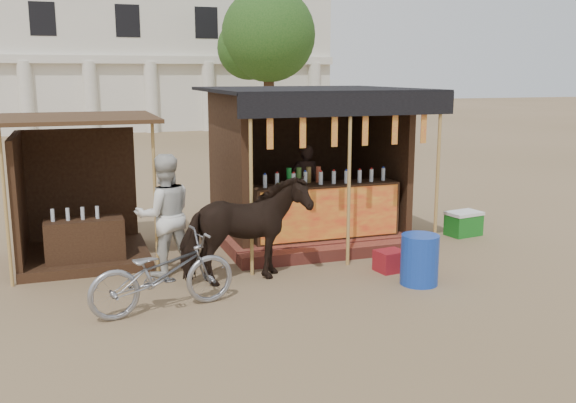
{
  "coord_description": "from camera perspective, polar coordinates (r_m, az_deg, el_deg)",
  "views": [
    {
      "loc": [
        -3.13,
        -7.56,
        3.05
      ],
      "look_at": [
        0.0,
        1.6,
        1.1
      ],
      "focal_mm": 40.0,
      "sensor_mm": 36.0,
      "label": 1
    }
  ],
  "objects": [
    {
      "name": "cooler",
      "position": [
        12.66,
        15.34,
        -1.89
      ],
      "size": [
        0.7,
        0.54,
        0.46
      ],
      "color": "#186C1D",
      "rests_on": "ground"
    },
    {
      "name": "red_crate",
      "position": [
        10.18,
        9.06,
        -5.23
      ],
      "size": [
        0.47,
        0.42,
        0.33
      ],
      "primitive_type": "cube",
      "rotation": [
        0.0,
        0.0,
        0.15
      ],
      "color": "maroon",
      "rests_on": "ground"
    },
    {
      "name": "blue_barrel",
      "position": [
        9.59,
        11.62,
        -5.08
      ],
      "size": [
        0.61,
        0.61,
        0.74
      ],
      "primitive_type": "cylinder",
      "rotation": [
        0.0,
        0.0,
        0.1
      ],
      "color": "#163AA5",
      "rests_on": "ground"
    },
    {
      "name": "main_stall",
      "position": [
        11.85,
        1.84,
        1.52
      ],
      "size": [
        3.6,
        3.61,
        2.78
      ],
      "color": "brown",
      "rests_on": "ground"
    },
    {
      "name": "bystander",
      "position": [
        9.88,
        -10.91,
        -1.2
      ],
      "size": [
        0.96,
        0.78,
        1.87
      ],
      "primitive_type": "imported",
      "rotation": [
        0.0,
        0.0,
        3.23
      ],
      "color": "silver",
      "rests_on": "ground"
    },
    {
      "name": "motorbike",
      "position": [
        8.48,
        -11.07,
        -6.26
      ],
      "size": [
        2.04,
        1.06,
        1.02
      ],
      "primitive_type": "imported",
      "rotation": [
        0.0,
        0.0,
        1.77
      ],
      "color": "gray",
      "rests_on": "ground"
    },
    {
      "name": "background_building",
      "position": [
        37.54,
        -17.53,
        12.29
      ],
      "size": [
        26.0,
        7.45,
        8.18
      ],
      "color": "silver",
      "rests_on": "ground"
    },
    {
      "name": "secondary_stall",
      "position": [
        11.02,
        -18.67,
        -0.73
      ],
      "size": [
        2.4,
        2.4,
        2.38
      ],
      "color": "#3A2515",
      "rests_on": "ground"
    },
    {
      "name": "cow",
      "position": [
        9.36,
        -3.82,
        -2.62
      ],
      "size": [
        1.96,
        1.09,
        1.57
      ],
      "primitive_type": "imported",
      "rotation": [
        0.0,
        0.0,
        1.7
      ],
      "color": "black",
      "rests_on": "ground"
    },
    {
      "name": "ground",
      "position": [
        8.73,
        3.44,
        -9.07
      ],
      "size": [
        120.0,
        120.0,
        0.0
      ],
      "primitive_type": "plane",
      "color": "#846B4C",
      "rests_on": "ground"
    },
    {
      "name": "tree",
      "position": [
        31.06,
        -2.16,
        14.29
      ],
      "size": [
        4.5,
        4.4,
        7.0
      ],
      "color": "#382314",
      "rests_on": "ground"
    }
  ]
}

